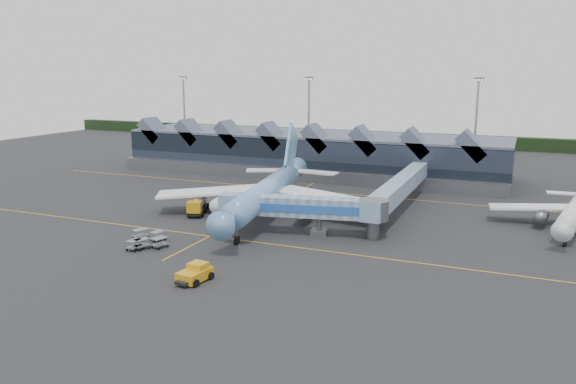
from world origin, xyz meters
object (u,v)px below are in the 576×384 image
at_px(main_airliner, 269,190).
at_px(pushback_tug, 195,273).
at_px(fuel_truck, 198,203).
at_px(jet_bridge, 312,208).

height_order(main_airliner, pushback_tug, main_airliner).
distance_m(main_airliner, pushback_tug, 31.74).
height_order(fuel_truck, pushback_tug, fuel_truck).
height_order(jet_bridge, pushback_tug, jet_bridge).
relative_size(fuel_truck, pushback_tug, 1.86).
height_order(jet_bridge, fuel_truck, jet_bridge).
xyz_separation_m(fuel_truck, pushback_tug, (16.94, -28.04, -0.82)).
bearing_deg(pushback_tug, fuel_truck, 128.56).
bearing_deg(fuel_truck, jet_bridge, -34.63).
relative_size(jet_bridge, fuel_truck, 2.75).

